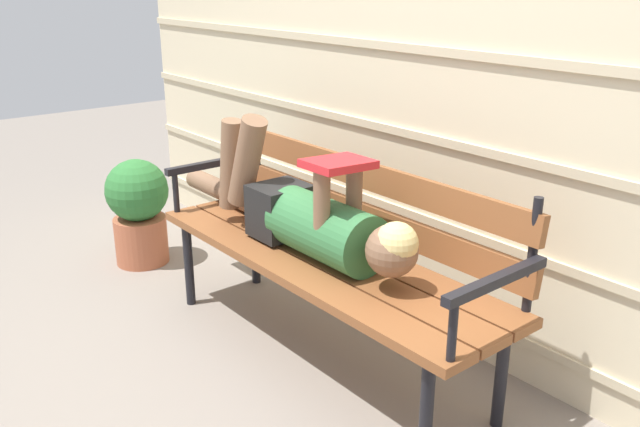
# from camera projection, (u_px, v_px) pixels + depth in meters

# --- Properties ---
(ground_plane) EXTENTS (12.00, 12.00, 0.00)m
(ground_plane) POSITION_uv_depth(u_px,v_px,m) (303.00, 362.00, 2.80)
(ground_plane) COLOR gray
(house_siding) EXTENTS (4.58, 0.08, 2.47)m
(house_siding) POSITION_uv_depth(u_px,v_px,m) (420.00, 48.00, 2.75)
(house_siding) COLOR beige
(house_siding) RESTS_ON ground
(park_bench) EXTENTS (1.73, 0.51, 0.86)m
(park_bench) POSITION_uv_depth(u_px,v_px,m) (334.00, 243.00, 2.73)
(park_bench) COLOR brown
(park_bench) RESTS_ON ground
(reclining_person) EXTENTS (1.62, 0.25, 0.52)m
(reclining_person) POSITION_uv_depth(u_px,v_px,m) (305.00, 214.00, 2.71)
(reclining_person) COLOR #33703D
(potted_plant) EXTENTS (0.34, 0.34, 0.59)m
(potted_plant) POSITION_uv_depth(u_px,v_px,m) (138.00, 208.00, 3.67)
(potted_plant) COLOR #AD5B3D
(potted_plant) RESTS_ON ground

